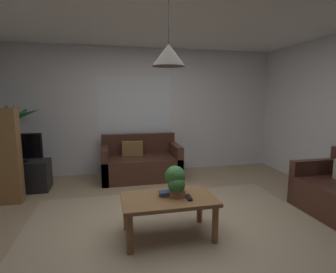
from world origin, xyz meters
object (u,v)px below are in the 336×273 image
at_px(book_on_table_0, 165,194).
at_px(potted_plant_on_table, 176,181).
at_px(book_on_table_1, 165,192).
at_px(potted_palm_corner, 15,143).
at_px(pendant_lamp, 169,55).
at_px(couch_under_window, 141,164).
at_px(tv_stand, 21,176).
at_px(coffee_table, 169,204).
at_px(remote_on_table_0, 189,198).
at_px(tv, 18,148).

xyz_separation_m(book_on_table_0, potted_plant_on_table, (0.11, -0.06, 0.17)).
bearing_deg(book_on_table_1, book_on_table_0, 74.19).
xyz_separation_m(potted_palm_corner, pendant_lamp, (2.26, -2.45, 1.25)).
bearing_deg(couch_under_window, book_on_table_0, -89.46).
distance_m(book_on_table_0, tv_stand, 2.78).
height_order(book_on_table_1, tv_stand, book_on_table_1).
height_order(coffee_table, book_on_table_1, book_on_table_1).
distance_m(book_on_table_0, remote_on_table_0, 0.28).
relative_size(couch_under_window, book_on_table_1, 10.61).
bearing_deg(pendant_lamp, remote_on_table_0, -22.11).
bearing_deg(pendant_lamp, book_on_table_1, 115.23).
bearing_deg(book_on_table_0, coffee_table, -72.76).
bearing_deg(couch_under_window, coffee_table, -88.91).
height_order(remote_on_table_0, pendant_lamp, pendant_lamp).
height_order(book_on_table_1, potted_palm_corner, potted_palm_corner).
relative_size(book_on_table_1, tv, 0.18).
distance_m(potted_plant_on_table, tv_stand, 2.92).
xyz_separation_m(book_on_table_0, tv_stand, (-2.05, 1.87, -0.22)).
relative_size(coffee_table, tv, 1.38).
bearing_deg(coffee_table, book_on_table_0, 107.24).
bearing_deg(pendant_lamp, book_on_table_0, 107.24).
bearing_deg(tv, book_on_table_0, -42.13).
relative_size(book_on_table_1, pendant_lamp, 0.21).
distance_m(couch_under_window, tv, 2.10).
height_order(book_on_table_0, remote_on_table_0, book_on_table_0).
distance_m(potted_palm_corner, pendant_lamp, 3.56).
xyz_separation_m(couch_under_window, potted_palm_corner, (-2.22, 0.23, 0.46)).
bearing_deg(coffee_table, couch_under_window, 91.09).
relative_size(coffee_table, remote_on_table_0, 6.42).
relative_size(potted_palm_corner, pendant_lamp, 2.37).
bearing_deg(book_on_table_1, potted_plant_on_table, -22.61).
bearing_deg(tv_stand, tv, -90.00).
bearing_deg(remote_on_table_0, potted_plant_on_table, 146.82).
relative_size(coffee_table, book_on_table_0, 7.66).
height_order(potted_palm_corner, pendant_lamp, pendant_lamp).
bearing_deg(potted_palm_corner, tv, -69.86).
bearing_deg(tv_stand, potted_palm_corner, 110.92).
xyz_separation_m(tv, potted_palm_corner, (-0.19, 0.53, -0.01)).
xyz_separation_m(couch_under_window, book_on_table_0, (0.02, -2.15, 0.20)).
xyz_separation_m(tv_stand, tv, (-0.00, -0.02, 0.49)).
height_order(coffee_table, potted_plant_on_table, potted_plant_on_table).
relative_size(tv, pendant_lamp, 1.15).
distance_m(couch_under_window, potted_palm_corner, 2.28).
distance_m(coffee_table, tv_stand, 2.84).
bearing_deg(potted_plant_on_table, coffee_table, -173.43).
bearing_deg(remote_on_table_0, tv, 142.81).
relative_size(book_on_table_0, potted_plant_on_table, 0.39).
bearing_deg(couch_under_window, remote_on_table_0, -83.83).
xyz_separation_m(coffee_table, book_on_table_1, (-0.03, 0.06, 0.12)).
xyz_separation_m(coffee_table, book_on_table_0, (-0.02, 0.07, 0.09)).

